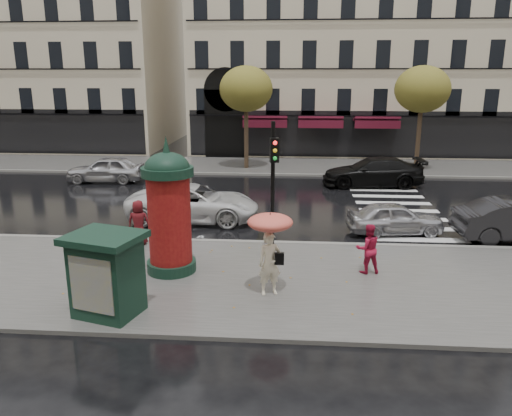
# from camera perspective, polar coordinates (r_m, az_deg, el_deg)

# --- Properties ---
(ground) EXTENTS (160.00, 160.00, 0.00)m
(ground) POSITION_cam_1_polar(r_m,az_deg,el_deg) (15.73, 0.05, -7.80)
(ground) COLOR black
(ground) RESTS_ON ground
(near_sidewalk) EXTENTS (90.00, 7.00, 0.12)m
(near_sidewalk) POSITION_cam_1_polar(r_m,az_deg,el_deg) (15.25, -0.09, -8.32)
(near_sidewalk) COLOR #474744
(near_sidewalk) RESTS_ON ground
(far_sidewalk) EXTENTS (90.00, 6.00, 0.12)m
(far_sidewalk) POSITION_cam_1_polar(r_m,az_deg,el_deg) (34.01, 2.42, 4.81)
(far_sidewalk) COLOR #474744
(far_sidewalk) RESTS_ON ground
(near_kerb) EXTENTS (90.00, 0.25, 0.14)m
(near_kerb) POSITION_cam_1_polar(r_m,az_deg,el_deg) (18.50, 0.74, -4.00)
(near_kerb) COLOR slate
(near_kerb) RESTS_ON ground
(far_kerb) EXTENTS (90.00, 0.25, 0.14)m
(far_kerb) POSITION_cam_1_polar(r_m,az_deg,el_deg) (31.06, 2.24, 3.85)
(far_kerb) COLOR slate
(far_kerb) RESTS_ON ground
(zebra_crossing) EXTENTS (3.60, 11.75, 0.01)m
(zebra_crossing) POSITION_cam_1_polar(r_m,az_deg,el_deg) (25.30, 15.39, 0.55)
(zebra_crossing) COLOR silver
(zebra_crossing) RESTS_ON ground
(bldg_far_corner) EXTENTS (26.00, 14.00, 22.90)m
(bldg_far_corner) POSITION_cam_1_polar(r_m,az_deg,el_deg) (45.02, 11.33, 21.43)
(bldg_far_corner) COLOR #B7A88C
(bldg_far_corner) RESTS_ON ground
(bldg_far_left) EXTENTS (24.00, 14.00, 22.90)m
(bldg_far_left) POSITION_cam_1_polar(r_m,az_deg,el_deg) (50.35, -24.54, 19.73)
(bldg_far_left) COLOR #B7A88C
(bldg_far_left) RESTS_ON ground
(tree_far_left) EXTENTS (3.40, 3.40, 6.64)m
(tree_far_left) POSITION_cam_1_polar(r_m,az_deg,el_deg) (32.61, -1.15, 13.41)
(tree_far_left) COLOR #38281C
(tree_far_left) RESTS_ON ground
(tree_far_right) EXTENTS (3.40, 3.40, 6.64)m
(tree_far_right) POSITION_cam_1_polar(r_m,az_deg,el_deg) (33.42, 18.48, 12.71)
(tree_far_right) COLOR #38281C
(tree_far_right) RESTS_ON ground
(woman_umbrella) EXTENTS (1.25, 1.25, 2.40)m
(woman_umbrella) POSITION_cam_1_polar(r_m,az_deg,el_deg) (13.71, 1.62, -3.71)
(woman_umbrella) COLOR #F4E8C9
(woman_umbrella) RESTS_ON near_sidewalk
(woman_red) EXTENTS (0.87, 0.73, 1.58)m
(woman_red) POSITION_cam_1_polar(r_m,az_deg,el_deg) (15.80, 12.66, -4.54)
(woman_red) COLOR #A71434
(woman_red) RESTS_ON near_sidewalk
(man_burgundy) EXTENTS (0.83, 0.56, 1.64)m
(man_burgundy) POSITION_cam_1_polar(r_m,az_deg,el_deg) (18.47, -13.26, -1.62)
(man_burgundy) COLOR #531015
(man_burgundy) RESTS_ON near_sidewalk
(morris_column) EXTENTS (1.58, 1.58, 4.24)m
(morris_column) POSITION_cam_1_polar(r_m,az_deg,el_deg) (15.44, -9.91, -0.04)
(morris_column) COLOR black
(morris_column) RESTS_ON near_sidewalk
(traffic_light) EXTENTS (0.32, 0.44, 4.52)m
(traffic_light) POSITION_cam_1_polar(r_m,az_deg,el_deg) (16.50, 1.98, 3.69)
(traffic_light) COLOR black
(traffic_light) RESTS_ON near_sidewalk
(newsstand) EXTENTS (2.13, 1.94, 2.15)m
(newsstand) POSITION_cam_1_polar(r_m,az_deg,el_deg) (13.29, -16.68, -7.18)
(newsstand) COLOR black
(newsstand) RESTS_ON near_sidewalk
(car_silver) EXTENTS (3.89, 1.98, 1.27)m
(car_silver) POSITION_cam_1_polar(r_m,az_deg,el_deg) (20.36, 15.59, -1.11)
(car_silver) COLOR #AEAEB2
(car_silver) RESTS_ON ground
(car_white) EXTENTS (5.61, 2.62, 1.55)m
(car_white) POSITION_cam_1_polar(r_m,az_deg,el_deg) (21.49, -7.17, 0.58)
(car_white) COLOR silver
(car_white) RESTS_ON ground
(car_black) EXTENTS (5.63, 2.48, 1.61)m
(car_black) POSITION_cam_1_polar(r_m,az_deg,el_deg) (28.74, 13.19, 4.03)
(car_black) COLOR black
(car_black) RESTS_ON ground
(car_far_silver) EXTENTS (4.50, 2.01, 1.50)m
(car_far_silver) POSITION_cam_1_polar(r_m,az_deg,el_deg) (30.35, -16.79, 4.26)
(car_far_silver) COLOR #B2B2B7
(car_far_silver) RESTS_ON ground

